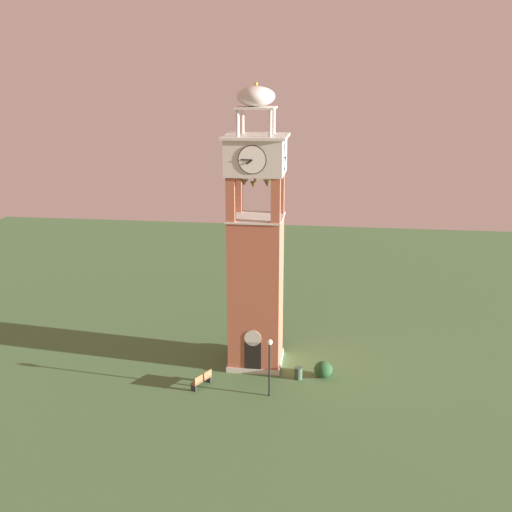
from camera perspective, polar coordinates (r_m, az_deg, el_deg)
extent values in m
plane|color=#476B3D|center=(43.20, 0.00, -9.77)|extent=(80.00, 80.00, 0.00)
cube|color=#AD5B42|center=(41.20, 0.00, -3.42)|extent=(3.36, 3.36, 10.17)
cube|color=beige|center=(43.13, 0.00, -9.56)|extent=(3.56, 3.56, 0.35)
cube|color=black|center=(41.19, -0.30, -9.38)|extent=(1.10, 0.04, 2.20)
cylinder|color=beige|center=(40.60, -0.31, -7.60)|extent=(1.10, 0.04, 1.10)
cube|color=#AD5B42|center=(38.28, -2.35, 5.17)|extent=(0.56, 0.56, 2.89)
cube|color=#AD5B42|center=(37.92, 1.84, 5.07)|extent=(0.56, 0.56, 2.89)
cube|color=#AD5B42|center=(40.99, -1.70, 5.95)|extent=(0.56, 0.56, 2.89)
cube|color=#AD5B42|center=(40.66, 2.22, 5.85)|extent=(0.56, 0.56, 2.89)
cube|color=beige|center=(39.73, 0.00, 3.57)|extent=(3.52, 3.52, 0.12)
cone|color=brown|center=(39.06, 1.06, 6.73)|extent=(0.56, 0.56, 0.49)
cone|color=brown|center=(40.02, -0.03, 6.97)|extent=(0.41, 0.41, 0.52)
cone|color=brown|center=(39.32, -1.11, 6.79)|extent=(0.52, 0.52, 0.37)
cone|color=brown|center=(38.55, -0.25, 6.60)|extent=(0.40, 0.40, 0.39)
cube|color=beige|center=(39.03, 0.00, 9.23)|extent=(3.60, 3.60, 2.25)
cylinder|color=white|center=(37.24, -0.36, 8.87)|extent=(1.71, 0.05, 1.71)
torus|color=black|center=(37.24, -0.36, 8.87)|extent=(1.74, 0.06, 1.74)
cube|color=black|center=(37.22, -0.64, 8.67)|extent=(0.40, 0.03, 0.32)
cube|color=black|center=(37.23, -0.90, 8.87)|extent=(0.68, 0.03, 0.06)
cylinder|color=white|center=(40.82, 0.33, 9.56)|extent=(1.71, 0.05, 1.71)
torus|color=black|center=(40.82, 0.33, 9.56)|extent=(1.74, 0.06, 1.74)
cube|color=black|center=(40.91, 0.09, 9.40)|extent=(0.40, 0.03, 0.32)
cube|color=black|center=(40.92, -0.14, 9.58)|extent=(0.68, 0.03, 0.06)
cylinder|color=white|center=(39.30, -2.67, 9.26)|extent=(0.05, 1.71, 1.71)
torus|color=black|center=(39.30, -2.67, 9.26)|extent=(0.06, 1.74, 1.74)
cube|color=black|center=(39.15, -2.79, 9.05)|extent=(0.03, 0.40, 0.32)
cube|color=black|center=(38.97, -2.84, 9.20)|extent=(0.03, 0.68, 0.06)
cylinder|color=white|center=(38.84, 2.70, 9.18)|extent=(0.05, 1.71, 1.71)
torus|color=black|center=(38.84, 2.70, 9.18)|extent=(0.06, 1.74, 1.74)
cube|color=black|center=(38.68, 2.76, 8.96)|extent=(0.03, 0.40, 0.32)
cube|color=black|center=(38.50, 2.74, 9.11)|extent=(0.03, 0.68, 0.06)
cube|color=beige|center=(38.89, 0.00, 10.99)|extent=(3.96, 3.96, 0.16)
cylinder|color=beige|center=(37.98, -1.71, 12.17)|extent=(0.22, 0.22, 1.58)
cylinder|color=beige|center=(37.72, 1.33, 12.14)|extent=(0.22, 0.22, 1.58)
cylinder|color=beige|center=(39.93, -1.26, 12.39)|extent=(0.22, 0.22, 1.58)
cylinder|color=beige|center=(39.68, 1.64, 12.36)|extent=(0.22, 0.22, 1.58)
cube|color=beige|center=(38.76, 0.00, 13.53)|extent=(2.42, 2.42, 0.12)
ellipsoid|color=beige|center=(38.73, 0.00, 14.52)|extent=(2.34, 2.34, 1.22)
sphere|color=#B79338|center=(38.71, 0.00, 15.60)|extent=(0.24, 0.24, 0.24)
cube|color=brown|center=(40.12, -5.10, -11.32)|extent=(1.15, 1.61, 0.06)
cube|color=brown|center=(39.87, -4.90, -11.05)|extent=(0.81, 1.43, 0.44)
cube|color=#2D2D33|center=(39.76, -5.78, -12.01)|extent=(0.39, 0.26, 0.42)
cube|color=#2D2D33|center=(40.71, -4.41, -11.25)|extent=(0.39, 0.26, 0.42)
cylinder|color=black|center=(38.35, 1.25, -10.53)|extent=(0.12, 0.12, 3.42)
sphere|color=#F9EFCC|center=(37.52, 1.27, -7.96)|extent=(0.36, 0.36, 0.36)
cylinder|color=#38513D|center=(40.98, 3.93, -10.74)|extent=(0.52, 0.52, 0.80)
ellipsoid|color=#234C28|center=(41.31, 6.23, -10.37)|extent=(1.22, 1.22, 1.05)
ellipsoid|color=#234C28|center=(44.97, -1.68, -8.19)|extent=(0.95, 0.95, 0.68)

